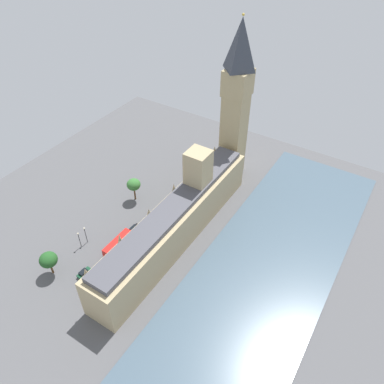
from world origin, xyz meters
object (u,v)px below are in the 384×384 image
at_px(car_dark_green_kerbside, 84,273).
at_px(street_lamp_under_trees, 79,237).
at_px(plane_tree_corner, 134,185).
at_px(car_silver_trailing, 156,215).
at_px(parliament_building, 178,218).
at_px(pedestrian_far_end, 188,197).
at_px(plane_tree_leading, 48,260).
at_px(double_decker_bus_midblock, 118,245).
at_px(car_black_near_tower, 134,229).
at_px(street_lamp_by_river_gate, 85,232).
at_px(car_yellow_cab_opposite_hall, 177,195).
at_px(clock_tower, 236,101).

relative_size(car_dark_green_kerbside, street_lamp_under_trees, 0.73).
bearing_deg(plane_tree_corner, car_silver_trailing, 163.32).
xyz_separation_m(parliament_building, car_silver_trailing, (10.86, -2.81, -6.58)).
bearing_deg(pedestrian_far_end, parliament_building, 5.51).
height_order(plane_tree_corner, street_lamp_under_trees, plane_tree_corner).
distance_m(plane_tree_corner, plane_tree_leading, 36.99).
xyz_separation_m(parliament_building, double_decker_bus_midblock, (11.40, 14.76, -4.83)).
height_order(parliament_building, plane_tree_leading, parliament_building).
bearing_deg(car_black_near_tower, street_lamp_by_river_gate, -127.48).
distance_m(street_lamp_under_trees, street_lamp_by_river_gate, 2.33).
xyz_separation_m(car_yellow_cab_opposite_hall, plane_tree_corner, (11.50, 8.42, 5.49)).
relative_size(parliament_building, car_yellow_cab_opposite_hall, 16.18).
height_order(parliament_building, double_decker_bus_midblock, parliament_building).
bearing_deg(double_decker_bus_midblock, plane_tree_leading, -123.50).
height_order(plane_tree_corner, street_lamp_by_river_gate, plane_tree_corner).
relative_size(double_decker_bus_midblock, street_lamp_by_river_gate, 1.69).
bearing_deg(parliament_building, street_lamp_by_river_gate, 38.01).
distance_m(car_black_near_tower, double_decker_bus_midblock, 9.20).
bearing_deg(clock_tower, pedestrian_far_end, 77.03).
xyz_separation_m(clock_tower, street_lamp_under_trees, (20.30, 57.12, -24.79)).
height_order(parliament_building, street_lamp_by_river_gate, parliament_building).
relative_size(clock_tower, plane_tree_leading, 7.24).
height_order(car_yellow_cab_opposite_hall, double_decker_bus_midblock, double_decker_bus_midblock).
relative_size(parliament_building, plane_tree_leading, 8.85).
distance_m(clock_tower, car_black_near_tower, 52.90).
relative_size(car_yellow_cab_opposite_hall, car_black_near_tower, 0.95).
distance_m(parliament_building, street_lamp_under_trees, 29.77).
bearing_deg(car_silver_trailing, clock_tower, 76.35).
bearing_deg(street_lamp_under_trees, clock_tower, -109.56).
xyz_separation_m(car_yellow_cab_opposite_hall, car_dark_green_kerbside, (3.14, 41.20, -0.00)).
height_order(parliament_building, car_yellow_cab_opposite_hall, parliament_building).
bearing_deg(double_decker_bus_midblock, car_yellow_cab_opposite_hall, 88.37).
xyz_separation_m(plane_tree_leading, street_lamp_by_river_gate, (0.10, -13.60, -1.22)).
bearing_deg(street_lamp_by_river_gate, clock_tower, -110.02).
relative_size(clock_tower, car_dark_green_kerbside, 13.17).
distance_m(car_yellow_cab_opposite_hall, car_black_near_tower, 20.61).
xyz_separation_m(clock_tower, double_decker_bus_midblock, (9.42, 52.43, -26.27)).
xyz_separation_m(car_dark_green_kerbside, street_lamp_by_river_gate, (8.08, -9.40, 3.47)).
distance_m(car_silver_trailing, pedestrian_far_end, 13.81).
bearing_deg(plane_tree_leading, car_dark_green_kerbside, -152.25).
height_order(clock_tower, double_decker_bus_midblock, clock_tower).
bearing_deg(car_yellow_cab_opposite_hall, car_dark_green_kerbside, -95.48).
xyz_separation_m(car_yellow_cab_opposite_hall, plane_tree_leading, (11.12, 45.40, 4.69)).
xyz_separation_m(double_decker_bus_midblock, street_lamp_by_river_gate, (10.55, 2.40, 1.72)).
height_order(car_silver_trailing, plane_tree_leading, plane_tree_leading).
height_order(clock_tower, car_yellow_cab_opposite_hall, clock_tower).
relative_size(car_silver_trailing, double_decker_bus_midblock, 0.42).
relative_size(parliament_building, clock_tower, 1.22).
xyz_separation_m(car_dark_green_kerbside, plane_tree_leading, (7.98, 4.20, 4.69)).
height_order(car_black_near_tower, street_lamp_by_river_gate, street_lamp_by_river_gate).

